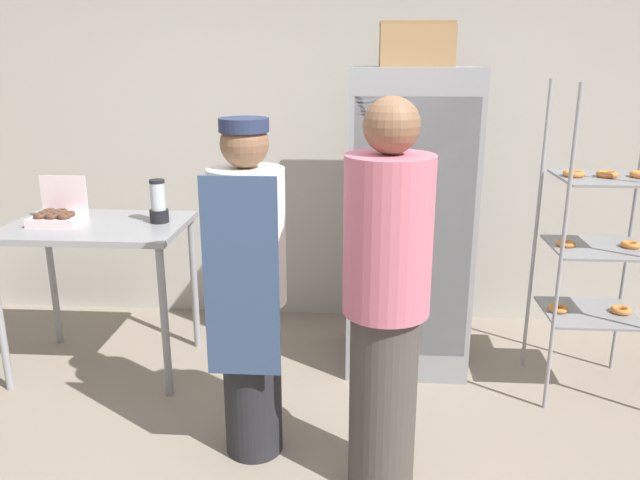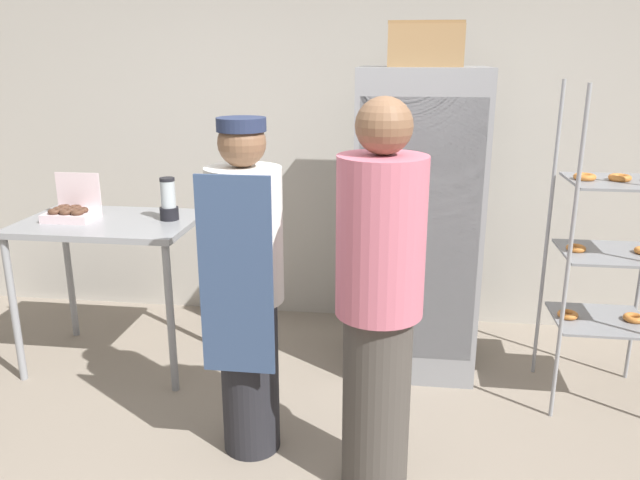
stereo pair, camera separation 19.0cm
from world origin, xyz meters
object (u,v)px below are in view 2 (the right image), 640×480
at_px(refrigerator, 417,223).
at_px(person_baker, 247,288).
at_px(baking_rack, 610,250).
at_px(person_customer, 379,303).
at_px(cardboard_storage_box, 425,45).
at_px(donut_box, 71,212).
at_px(blender_pitcher, 168,201).

distance_m(refrigerator, person_baker, 1.31).
relative_size(baking_rack, person_customer, 1.01).
height_order(cardboard_storage_box, person_customer, cardboard_storage_box).
bearing_deg(refrigerator, donut_box, -172.96).
bearing_deg(cardboard_storage_box, blender_pitcher, -175.13).
bearing_deg(blender_pitcher, cardboard_storage_box, 4.87).
distance_m(refrigerator, person_customer, 1.25).
relative_size(donut_box, person_baker, 0.18).
distance_m(cardboard_storage_box, person_baker, 1.68).
bearing_deg(person_customer, donut_box, 152.72).
distance_m(donut_box, cardboard_storage_box, 2.30).
distance_m(baking_rack, blender_pitcher, 2.53).
xyz_separation_m(baking_rack, person_baker, (-1.83, -0.73, -0.03)).
relative_size(refrigerator, person_customer, 1.05).
distance_m(baking_rack, person_customer, 1.52).
distance_m(baking_rack, cardboard_storage_box, 1.50).
bearing_deg(baking_rack, donut_box, 179.13).
relative_size(donut_box, person_customer, 0.17).
height_order(cardboard_storage_box, person_baker, cardboard_storage_box).
xyz_separation_m(refrigerator, blender_pitcher, (-1.49, -0.18, 0.13)).
distance_m(baking_rack, donut_box, 3.11).
xyz_separation_m(cardboard_storage_box, person_customer, (-0.18, -1.19, -1.06)).
distance_m(cardboard_storage_box, person_customer, 1.60).
height_order(blender_pitcher, person_baker, person_baker).
bearing_deg(refrigerator, blender_pitcher, -173.18).
bearing_deg(baking_rack, person_customer, -142.16).
height_order(refrigerator, baking_rack, refrigerator).
bearing_deg(person_baker, baking_rack, 21.93).
relative_size(person_baker, person_customer, 0.94).
bearing_deg(cardboard_storage_box, donut_box, -174.36).
height_order(donut_box, person_customer, person_customer).
xyz_separation_m(baking_rack, person_customer, (-1.20, -0.93, 0.01)).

